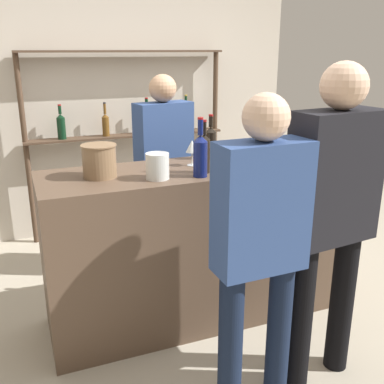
# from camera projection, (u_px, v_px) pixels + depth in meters

# --- Properties ---
(ground_plane) EXTENTS (16.00, 16.00, 0.00)m
(ground_plane) POSITION_uv_depth(u_px,v_px,m) (192.00, 313.00, 3.22)
(ground_plane) COLOR #B2A893
(bar_counter) EXTENTS (1.94, 0.63, 1.08)m
(bar_counter) POSITION_uv_depth(u_px,v_px,m) (192.00, 245.00, 3.06)
(bar_counter) COLOR brown
(bar_counter) RESTS_ON ground_plane
(back_wall) EXTENTS (3.54, 0.12, 2.80)m
(back_wall) POSITION_uv_depth(u_px,v_px,m) (121.00, 92.00, 4.48)
(back_wall) COLOR beige
(back_wall) RESTS_ON ground_plane
(back_shelf) EXTENTS (1.96, 0.18, 1.80)m
(back_shelf) POSITION_uv_depth(u_px,v_px,m) (127.00, 116.00, 4.39)
(back_shelf) COLOR #4C3828
(back_shelf) RESTS_ON ground_plane
(counter_bottle_0) EXTENTS (0.07, 0.07, 0.33)m
(counter_bottle_0) POSITION_uv_depth(u_px,v_px,m) (204.00, 152.00, 2.75)
(counter_bottle_0) COLOR black
(counter_bottle_0) RESTS_ON bar_counter
(counter_bottle_1) EXTENTS (0.08, 0.08, 0.36)m
(counter_bottle_1) POSITION_uv_depth(u_px,v_px,m) (200.00, 154.00, 2.66)
(counter_bottle_1) COLOR #0F1956
(counter_bottle_1) RESTS_ON bar_counter
(counter_bottle_2) EXTENTS (0.08, 0.08, 0.31)m
(counter_bottle_2) POSITION_uv_depth(u_px,v_px,m) (211.00, 142.00, 3.10)
(counter_bottle_2) COLOR black
(counter_bottle_2) RESTS_ON bar_counter
(wine_glass) EXTENTS (0.08, 0.08, 0.17)m
(wine_glass) POSITION_uv_depth(u_px,v_px,m) (192.00, 147.00, 2.92)
(wine_glass) COLOR silver
(wine_glass) RESTS_ON bar_counter
(ice_bucket) EXTENTS (0.21, 0.21, 0.20)m
(ice_bucket) POSITION_uv_depth(u_px,v_px,m) (99.00, 161.00, 2.66)
(ice_bucket) COLOR #846647
(ice_bucket) RESTS_ON bar_counter
(cork_jar) EXTENTS (0.14, 0.14, 0.15)m
(cork_jar) POSITION_uv_depth(u_px,v_px,m) (157.00, 166.00, 2.63)
(cork_jar) COLOR silver
(cork_jar) RESTS_ON bar_counter
(customer_center) EXTENTS (0.45, 0.21, 1.63)m
(customer_center) POSITION_uv_depth(u_px,v_px,m) (260.00, 237.00, 2.13)
(customer_center) COLOR #121C33
(customer_center) RESTS_ON ground_plane
(server_behind_counter) EXTENTS (0.48, 0.28, 1.63)m
(server_behind_counter) POSITION_uv_depth(u_px,v_px,m) (164.00, 160.00, 3.61)
(server_behind_counter) COLOR #121C33
(server_behind_counter) RESTS_ON ground_plane
(customer_right) EXTENTS (0.49, 0.26, 1.76)m
(customer_right) POSITION_uv_depth(u_px,v_px,m) (332.00, 207.00, 2.32)
(customer_right) COLOR black
(customer_right) RESTS_ON ground_plane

